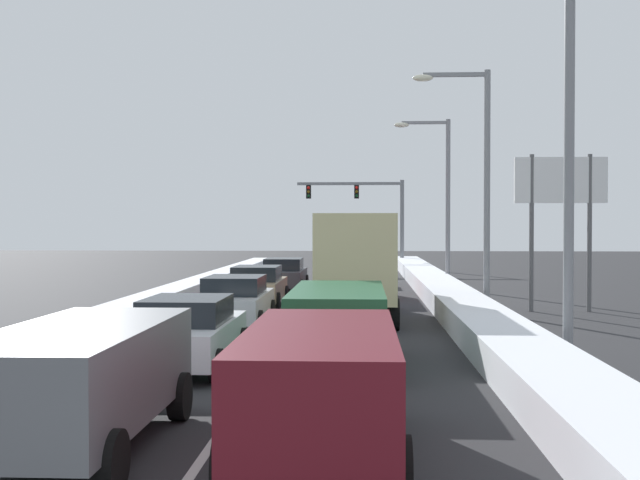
# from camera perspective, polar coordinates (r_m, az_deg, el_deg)

# --- Properties ---
(ground_plane) EXTENTS (134.46, 134.46, 0.00)m
(ground_plane) POSITION_cam_1_polar(r_m,az_deg,el_deg) (25.12, -1.72, -5.84)
(ground_plane) COLOR #28282B
(lane_stripe_between_right_lane_and_center_lane) EXTENTS (0.14, 56.89, 0.01)m
(lane_stripe_between_right_lane_and_center_lane) POSITION_cam_1_polar(r_m,az_deg,el_deg) (30.25, -0.91, -4.66)
(lane_stripe_between_right_lane_and_center_lane) COLOR silver
(lane_stripe_between_right_lane_and_center_lane) RESTS_ON ground
(snow_bank_right_shoulder) EXTENTS (1.66, 56.89, 0.73)m
(snow_bank_right_shoulder) POSITION_cam_1_polar(r_m,az_deg,el_deg) (30.31, 9.16, -3.97)
(snow_bank_right_shoulder) COLOR white
(snow_bank_right_shoulder) RESTS_ON ground
(snow_bank_left_shoulder) EXTENTS (1.34, 56.89, 0.59)m
(snow_bank_left_shoulder) POSITION_cam_1_polar(r_m,az_deg,el_deg) (31.03, -10.74, -3.99)
(snow_bank_left_shoulder) COLOR white
(snow_bank_left_shoulder) RESTS_ON ground
(suv_maroon_right_lane_nearest) EXTENTS (2.16, 4.90, 1.67)m
(suv_maroon_right_lane_nearest) POSITION_cam_1_polar(r_m,az_deg,el_deg) (10.51, 0.05, -9.98)
(suv_maroon_right_lane_nearest) COLOR maroon
(suv_maroon_right_lane_nearest) RESTS_ON ground
(suv_green_right_lane_second) EXTENTS (2.16, 4.90, 1.67)m
(suv_green_right_lane_second) POSITION_cam_1_polar(r_m,az_deg,el_deg) (17.04, 1.31, -5.71)
(suv_green_right_lane_second) COLOR #1E5633
(suv_green_right_lane_second) RESTS_ON ground
(box_truck_right_lane_third) EXTENTS (2.53, 7.20, 3.36)m
(box_truck_right_lane_third) POSITION_cam_1_polar(r_m,az_deg,el_deg) (25.23, 2.61, -1.48)
(box_truck_right_lane_third) COLOR navy
(box_truck_right_lane_third) RESTS_ON ground
(suv_red_right_lane_fourth) EXTENTS (2.16, 4.90, 1.67)m
(suv_red_right_lane_fourth) POSITION_cam_1_polar(r_m,az_deg,el_deg) (33.40, 2.40, -2.37)
(suv_red_right_lane_fourth) COLOR maroon
(suv_red_right_lane_fourth) RESTS_ON ground
(sedan_black_right_lane_fifth) EXTENTS (2.00, 4.50, 1.51)m
(sedan_black_right_lane_fifth) POSITION_cam_1_polar(r_m,az_deg,el_deg) (40.52, 2.37, -2.12)
(sedan_black_right_lane_fifth) COLOR black
(sedan_black_right_lane_fifth) RESTS_ON ground
(suv_gray_center_lane_nearest) EXTENTS (2.16, 4.90, 1.67)m
(suv_gray_center_lane_nearest) POSITION_cam_1_polar(r_m,az_deg,el_deg) (11.24, -16.91, -9.30)
(suv_gray_center_lane_nearest) COLOR slate
(suv_gray_center_lane_nearest) RESTS_ON ground
(sedan_white_center_lane_second) EXTENTS (2.00, 4.50, 1.51)m
(sedan_white_center_lane_second) POSITION_cam_1_polar(r_m,az_deg,el_deg) (17.07, -9.50, -6.56)
(sedan_white_center_lane_second) COLOR silver
(sedan_white_center_lane_second) RESTS_ON ground
(sedan_silver_center_lane_third) EXTENTS (2.00, 4.50, 1.51)m
(sedan_silver_center_lane_third) POSITION_cam_1_polar(r_m,az_deg,el_deg) (23.79, -6.12, -4.39)
(sedan_silver_center_lane_third) COLOR #B7BABF
(sedan_silver_center_lane_third) RESTS_ON ground
(sedan_tan_center_lane_fourth) EXTENTS (2.00, 4.50, 1.51)m
(sedan_tan_center_lane_fourth) POSITION_cam_1_polar(r_m,az_deg,el_deg) (29.51, -4.55, -3.32)
(sedan_tan_center_lane_fourth) COLOR #937F60
(sedan_tan_center_lane_fourth) RESTS_ON ground
(sedan_charcoal_center_lane_fifth) EXTENTS (2.00, 4.50, 1.51)m
(sedan_charcoal_center_lane_fifth) POSITION_cam_1_polar(r_m,az_deg,el_deg) (36.25, -2.61, -2.50)
(sedan_charcoal_center_lane_fifth) COLOR #38383D
(sedan_charcoal_center_lane_fifth) RESTS_ON ground
(traffic_light_gantry) EXTENTS (7.54, 0.47, 6.20)m
(traffic_light_gantry) POSITION_cam_1_polar(r_m,az_deg,el_deg) (55.89, 3.55, 2.59)
(traffic_light_gantry) COLOR slate
(traffic_light_gantry) RESTS_ON ground
(street_lamp_right_near) EXTENTS (2.66, 0.36, 8.27)m
(street_lamp_right_near) POSITION_cam_1_polar(r_m,az_deg,el_deg) (17.67, 16.38, 7.25)
(street_lamp_right_near) COLOR gray
(street_lamp_right_near) RESTS_ON ground
(street_lamp_right_mid) EXTENTS (2.66, 0.36, 8.34)m
(street_lamp_right_mid) POSITION_cam_1_polar(r_m,az_deg,el_deg) (27.79, 11.22, 5.09)
(street_lamp_right_mid) COLOR gray
(street_lamp_right_mid) RESTS_ON ground
(street_lamp_right_far) EXTENTS (2.66, 0.36, 8.04)m
(street_lamp_right_far) POSITION_cam_1_polar(r_m,az_deg,el_deg) (38.00, 8.65, 3.77)
(street_lamp_right_far) COLOR gray
(street_lamp_right_far) RESTS_ON ground
(roadside_sign_right) EXTENTS (3.20, 0.16, 5.50)m
(roadside_sign_right) POSITION_cam_1_polar(r_m,az_deg,el_deg) (28.87, 16.95, 3.00)
(roadside_sign_right) COLOR #59595B
(roadside_sign_right) RESTS_ON ground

